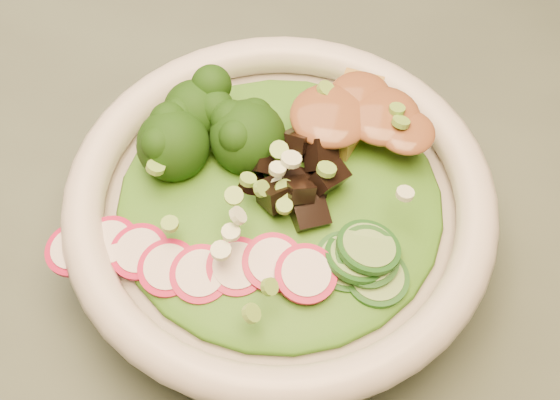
# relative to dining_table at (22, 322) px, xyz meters

# --- Properties ---
(dining_table) EXTENTS (1.20, 0.80, 0.75)m
(dining_table) POSITION_rel_dining_table_xyz_m (0.00, 0.00, 0.00)
(dining_table) COLOR black
(dining_table) RESTS_ON ground
(salad_bowl) EXTENTS (0.26, 0.26, 0.07)m
(salad_bowl) POSITION_rel_dining_table_xyz_m (0.20, 0.04, 0.15)
(salad_bowl) COLOR silver
(salad_bowl) RESTS_ON dining_table
(lettuce_bed) EXTENTS (0.20, 0.20, 0.02)m
(lettuce_bed) POSITION_rel_dining_table_xyz_m (0.20, 0.04, 0.17)
(lettuce_bed) COLOR #255A13
(lettuce_bed) RESTS_ON salad_bowl
(broccoli_florets) EXTENTS (0.10, 0.09, 0.04)m
(broccoli_florets) POSITION_rel_dining_table_xyz_m (0.15, 0.07, 0.19)
(broccoli_florets) COLOR black
(broccoli_florets) RESTS_ON salad_bowl
(radish_slices) EXTENTS (0.11, 0.08, 0.02)m
(radish_slices) POSITION_rel_dining_table_xyz_m (0.17, -0.01, 0.18)
(radish_slices) COLOR #AA0D36
(radish_slices) RESTS_ON salad_bowl
(cucumber_slices) EXTENTS (0.09, 0.09, 0.03)m
(cucumber_slices) POSITION_rel_dining_table_xyz_m (0.25, 0.00, 0.18)
(cucumber_slices) COLOR #7BAB5F
(cucumber_slices) RESTS_ON salad_bowl
(mushroom_heap) EXTENTS (0.09, 0.09, 0.04)m
(mushroom_heap) POSITION_rel_dining_table_xyz_m (0.21, 0.05, 0.19)
(mushroom_heap) COLOR black
(mushroom_heap) RESTS_ON salad_bowl
(tofu_cubes) EXTENTS (0.10, 0.09, 0.03)m
(tofu_cubes) POSITION_rel_dining_table_xyz_m (0.23, 0.09, 0.18)
(tofu_cubes) COLOR #A98538
(tofu_cubes) RESTS_ON salad_bowl
(peanut_sauce) EXTENTS (0.07, 0.05, 0.02)m
(peanut_sauce) POSITION_rel_dining_table_xyz_m (0.23, 0.09, 0.20)
(peanut_sauce) COLOR brown
(peanut_sauce) RESTS_ON tofu_cubes
(scallion_garnish) EXTENTS (0.19, 0.19, 0.02)m
(scallion_garnish) POSITION_rel_dining_table_xyz_m (0.20, 0.04, 0.20)
(scallion_garnish) COLOR #74AD3D
(scallion_garnish) RESTS_ON salad_bowl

